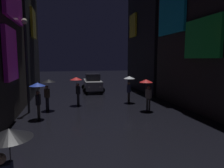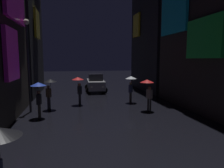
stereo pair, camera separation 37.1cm
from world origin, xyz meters
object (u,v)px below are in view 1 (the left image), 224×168
(pedestrian_midstreet_centre_red, at_px, (77,83))
(pedestrian_foreground_right_black, at_px, (7,152))
(streetlamp_left_far, at_px, (26,56))
(pedestrian_far_right_black, at_px, (48,86))
(pedestrian_midstreet_left_clear, at_px, (129,82))
(pedestrian_foreground_left_blue, at_px, (38,90))
(pedestrian_near_crossing_red, at_px, (147,86))
(car_distant, at_px, (93,83))

(pedestrian_midstreet_centre_red, distance_m, pedestrian_foreground_right_black, 11.20)
(pedestrian_midstreet_centre_red, height_order, streetlamp_left_far, streetlamp_left_far)
(pedestrian_far_right_black, xyz_separation_m, pedestrian_midstreet_left_clear, (6.10, 0.94, 0.00))
(pedestrian_midstreet_left_clear, relative_size, pedestrian_foreground_right_black, 1.00)
(pedestrian_foreground_right_black, bearing_deg, pedestrian_foreground_left_blue, 92.68)
(pedestrian_far_right_black, bearing_deg, streetlamp_left_far, -159.96)
(pedestrian_near_crossing_red, xyz_separation_m, car_distant, (-2.43, 8.84, -0.74))
(pedestrian_far_right_black, height_order, streetlamp_left_far, streetlamp_left_far)
(pedestrian_midstreet_centre_red, relative_size, car_distant, 0.50)
(car_distant, relative_size, streetlamp_left_far, 0.71)
(pedestrian_foreground_left_blue, xyz_separation_m, pedestrian_far_right_black, (0.44, 2.02, 0.00))
(pedestrian_midstreet_centre_red, xyz_separation_m, pedestrian_foreground_right_black, (-2.05, -11.02, 0.00))
(pedestrian_near_crossing_red, bearing_deg, pedestrian_foreground_right_black, -128.27)
(car_distant, bearing_deg, pedestrian_foreground_left_blue, -116.06)
(pedestrian_midstreet_left_clear, relative_size, car_distant, 0.50)
(pedestrian_midstreet_left_clear, xyz_separation_m, car_distant, (-2.07, 6.16, -0.74))
(pedestrian_midstreet_left_clear, bearing_deg, pedestrian_midstreet_centre_red, 178.86)
(pedestrian_near_crossing_red, xyz_separation_m, streetlamp_left_far, (-7.67, 1.29, 2.02))
(pedestrian_near_crossing_red, distance_m, car_distant, 9.20)
(pedestrian_far_right_black, height_order, car_distant, pedestrian_far_right_black)
(pedestrian_far_right_black, distance_m, streetlamp_left_far, 2.40)
(pedestrian_midstreet_centre_red, height_order, pedestrian_far_right_black, same)
(pedestrian_foreground_right_black, bearing_deg, pedestrian_midstreet_left_clear, 60.61)
(pedestrian_foreground_left_blue, height_order, pedestrian_midstreet_centre_red, same)
(pedestrian_far_right_black, bearing_deg, pedestrian_foreground_left_blue, -102.19)
(pedestrian_near_crossing_red, height_order, streetlamp_left_far, streetlamp_left_far)
(pedestrian_foreground_left_blue, distance_m, pedestrian_far_right_black, 2.06)
(pedestrian_foreground_right_black, xyz_separation_m, car_distant, (4.09, 17.09, -0.74))
(pedestrian_foreground_left_blue, bearing_deg, pedestrian_far_right_black, 77.81)
(pedestrian_foreground_right_black, bearing_deg, pedestrian_midstreet_centre_red, 79.48)
(pedestrian_near_crossing_red, bearing_deg, pedestrian_far_right_black, 164.92)
(pedestrian_midstreet_left_clear, xyz_separation_m, pedestrian_foreground_right_black, (-6.16, -10.93, 0.00))
(pedestrian_midstreet_centre_red, bearing_deg, streetlamp_left_far, -155.39)
(car_distant, bearing_deg, pedestrian_near_crossing_red, -74.66)
(pedestrian_far_right_black, xyz_separation_m, pedestrian_foreground_right_black, (-0.06, -9.99, 0.00))
(pedestrian_midstreet_centre_red, relative_size, pedestrian_foreground_right_black, 1.00)
(pedestrian_foreground_right_black, relative_size, streetlamp_left_far, 0.36)
(pedestrian_midstreet_left_clear, distance_m, pedestrian_foreground_right_black, 12.55)
(pedestrian_midstreet_centre_red, height_order, pedestrian_midstreet_left_clear, same)
(streetlamp_left_far, bearing_deg, pedestrian_foreground_left_blue, -63.40)
(pedestrian_midstreet_left_clear, height_order, car_distant, pedestrian_midstreet_left_clear)
(pedestrian_foreground_left_blue, xyz_separation_m, streetlamp_left_far, (-0.79, 1.57, 2.02))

